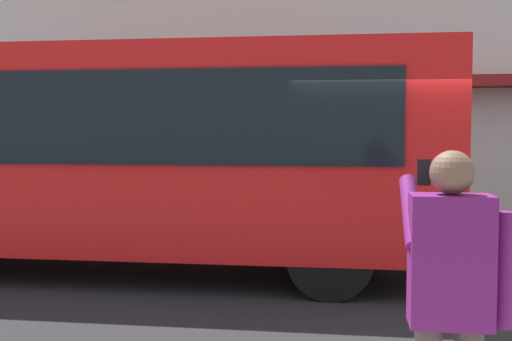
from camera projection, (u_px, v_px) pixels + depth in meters
name	position (u px, v px, depth m)	size (l,w,h in m)	color
ground_plane	(396.00, 283.00, 8.09)	(60.00, 60.00, 0.00)	#232326
red_bus	(112.00, 150.00, 8.69)	(9.05, 2.54, 3.08)	red
pedestrian_photographer	(450.00, 292.00, 3.17)	(0.53, 0.52, 1.70)	#4C4238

